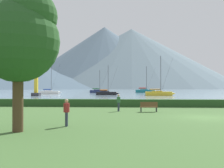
{
  "coord_description": "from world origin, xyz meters",
  "views": [
    {
      "loc": [
        -5.76,
        -21.89,
        2.39
      ],
      "look_at": [
        -11.24,
        59.07,
        3.16
      ],
      "focal_mm": 44.35,
      "sensor_mm": 36.0,
      "label": 1
    }
  ],
  "objects_px": {
    "sailboat_slip_3": "(99,91)",
    "sailboat_slip_1": "(50,92)",
    "sailboat_slip_2": "(145,91)",
    "dock_crane": "(37,68)",
    "person_standing_walker": "(66,110)",
    "sailboat_slip_6": "(107,93)",
    "person_seated_viewer": "(119,101)",
    "sailboat_slip_4": "(159,93)",
    "park_tree": "(21,36)",
    "park_bench_near_path": "(149,106)"
  },
  "relations": [
    {
      "from": "person_seated_viewer",
      "to": "sailboat_slip_2",
      "type": "bearing_deg",
      "value": 97.65
    },
    {
      "from": "sailboat_slip_1",
      "to": "person_seated_viewer",
      "type": "distance_m",
      "value": 66.3
    },
    {
      "from": "sailboat_slip_6",
      "to": "park_tree",
      "type": "xyz_separation_m",
      "value": [
        0.99,
        -64.24,
        4.51
      ]
    },
    {
      "from": "sailboat_slip_3",
      "to": "park_bench_near_path",
      "type": "bearing_deg",
      "value": -89.83
    },
    {
      "from": "park_tree",
      "to": "sailboat_slip_2",
      "type": "bearing_deg",
      "value": 83.12
    },
    {
      "from": "sailboat_slip_1",
      "to": "park_bench_near_path",
      "type": "xyz_separation_m",
      "value": [
        27.87,
        -61.83,
        -0.06
      ]
    },
    {
      "from": "person_standing_walker",
      "to": "dock_crane",
      "type": "bearing_deg",
      "value": 108.13
    },
    {
      "from": "sailboat_slip_3",
      "to": "sailboat_slip_1",
      "type": "bearing_deg",
      "value": -137.13
    },
    {
      "from": "sailboat_slip_1",
      "to": "dock_crane",
      "type": "distance_m",
      "value": 19.97
    },
    {
      "from": "sailboat_slip_1",
      "to": "sailboat_slip_6",
      "type": "relative_size",
      "value": 1.23
    },
    {
      "from": "sailboat_slip_2",
      "to": "person_seated_viewer",
      "type": "relative_size",
      "value": 6.37
    },
    {
      "from": "sailboat_slip_3",
      "to": "dock_crane",
      "type": "bearing_deg",
      "value": -117.36
    },
    {
      "from": "sailboat_slip_2",
      "to": "person_standing_walker",
      "type": "distance_m",
      "value": 94.5
    },
    {
      "from": "park_tree",
      "to": "sailboat_slip_6",
      "type": "bearing_deg",
      "value": 90.88
    },
    {
      "from": "person_seated_viewer",
      "to": "person_standing_walker",
      "type": "height_order",
      "value": "same"
    },
    {
      "from": "sailboat_slip_2",
      "to": "sailboat_slip_3",
      "type": "relative_size",
      "value": 1.19
    },
    {
      "from": "sailboat_slip_2",
      "to": "sailboat_slip_6",
      "type": "height_order",
      "value": "sailboat_slip_2"
    },
    {
      "from": "sailboat_slip_1",
      "to": "dock_crane",
      "type": "height_order",
      "value": "dock_crane"
    },
    {
      "from": "sailboat_slip_1",
      "to": "sailboat_slip_6",
      "type": "xyz_separation_m",
      "value": [
        19.35,
        -9.56,
        -0.04
      ]
    },
    {
      "from": "sailboat_slip_1",
      "to": "sailboat_slip_3",
      "type": "xyz_separation_m",
      "value": [
        13.75,
        18.06,
        0.03
      ]
    },
    {
      "from": "sailboat_slip_1",
      "to": "sailboat_slip_2",
      "type": "bearing_deg",
      "value": 27.81
    },
    {
      "from": "park_bench_near_path",
      "to": "dock_crane",
      "type": "bearing_deg",
      "value": 116.17
    },
    {
      "from": "sailboat_slip_3",
      "to": "sailboat_slip_6",
      "type": "height_order",
      "value": "sailboat_slip_3"
    },
    {
      "from": "sailboat_slip_6",
      "to": "person_seated_viewer",
      "type": "xyz_separation_m",
      "value": [
        5.64,
        -51.85,
        0.42
      ]
    },
    {
      "from": "park_bench_near_path",
      "to": "dock_crane",
      "type": "height_order",
      "value": "dock_crane"
    },
    {
      "from": "sailboat_slip_3",
      "to": "park_tree",
      "type": "relative_size",
      "value": 1.16
    },
    {
      "from": "sailboat_slip_3",
      "to": "person_standing_walker",
      "type": "xyz_separation_m",
      "value": [
        8.56,
        -89.73,
        0.35
      ]
    },
    {
      "from": "sailboat_slip_1",
      "to": "sailboat_slip_4",
      "type": "xyz_separation_m",
      "value": [
        33.61,
        -14.56,
        0.07
      ]
    },
    {
      "from": "person_seated_viewer",
      "to": "park_tree",
      "type": "relative_size",
      "value": 0.22
    },
    {
      "from": "sailboat_slip_4",
      "to": "sailboat_slip_6",
      "type": "distance_m",
      "value": 15.11
    },
    {
      "from": "person_standing_walker",
      "to": "park_bench_near_path",
      "type": "bearing_deg",
      "value": 57.78
    },
    {
      "from": "park_tree",
      "to": "person_seated_viewer",
      "type": "bearing_deg",
      "value": 69.41
    },
    {
      "from": "person_standing_walker",
      "to": "sailboat_slip_6",
      "type": "bearing_deg",
      "value": 89.98
    },
    {
      "from": "park_bench_near_path",
      "to": "person_seated_viewer",
      "type": "relative_size",
      "value": 1.0
    },
    {
      "from": "sailboat_slip_3",
      "to": "person_standing_walker",
      "type": "bearing_deg",
      "value": -94.4
    },
    {
      "from": "park_bench_near_path",
      "to": "person_standing_walker",
      "type": "xyz_separation_m",
      "value": [
        -5.56,
        -9.83,
        0.44
      ]
    },
    {
      "from": "sailboat_slip_2",
      "to": "sailboat_slip_3",
      "type": "bearing_deg",
      "value": -170.42
    },
    {
      "from": "sailboat_slip_2",
      "to": "person_seated_viewer",
      "type": "height_order",
      "value": "sailboat_slip_2"
    },
    {
      "from": "sailboat_slip_6",
      "to": "park_tree",
      "type": "height_order",
      "value": "sailboat_slip_6"
    },
    {
      "from": "park_bench_near_path",
      "to": "park_tree",
      "type": "bearing_deg",
      "value": -126.87
    },
    {
      "from": "sailboat_slip_3",
      "to": "park_bench_near_path",
      "type": "height_order",
      "value": "sailboat_slip_3"
    },
    {
      "from": "person_seated_viewer",
      "to": "park_tree",
      "type": "bearing_deg",
      "value": -98.2
    },
    {
      "from": "sailboat_slip_3",
      "to": "dock_crane",
      "type": "relative_size",
      "value": 0.42
    },
    {
      "from": "sailboat_slip_4",
      "to": "person_seated_viewer",
      "type": "distance_m",
      "value": 47.63
    },
    {
      "from": "sailboat_slip_2",
      "to": "dock_crane",
      "type": "height_order",
      "value": "dock_crane"
    },
    {
      "from": "sailboat_slip_4",
      "to": "person_standing_walker",
      "type": "bearing_deg",
      "value": -104.73
    },
    {
      "from": "sailboat_slip_6",
      "to": "person_seated_viewer",
      "type": "bearing_deg",
      "value": -83.91
    },
    {
      "from": "park_bench_near_path",
      "to": "person_seated_viewer",
      "type": "xyz_separation_m",
      "value": [
        -2.87,
        0.42,
        0.44
      ]
    },
    {
      "from": "park_bench_near_path",
      "to": "park_tree",
      "type": "xyz_separation_m",
      "value": [
        -7.53,
        -11.96,
        4.53
      ]
    },
    {
      "from": "sailboat_slip_1",
      "to": "person_seated_viewer",
      "type": "height_order",
      "value": "sailboat_slip_1"
    }
  ]
}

